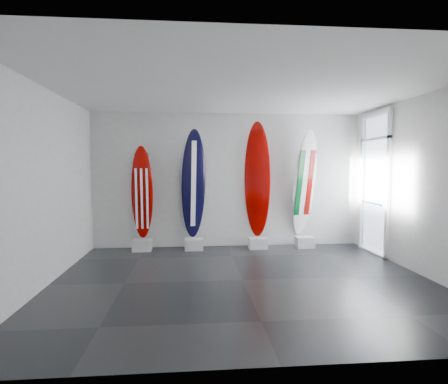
{
  "coord_description": "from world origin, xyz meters",
  "views": [
    {
      "loc": [
        -0.79,
        -5.56,
        1.8
      ],
      "look_at": [
        -0.18,
        1.4,
        1.31
      ],
      "focal_mm": 28.74,
      "sensor_mm": 36.0,
      "label": 1
    }
  ],
  "objects": [
    {
      "name": "display_block_swiss",
      "position": [
        0.64,
        2.18,
        0.12
      ],
      "size": [
        0.4,
        0.3,
        0.24
      ],
      "primitive_type": "cube",
      "color": "silver",
      "rests_on": "floor"
    },
    {
      "name": "surfboard_italy",
      "position": [
        1.71,
        2.28,
        1.43
      ],
      "size": [
        0.66,
        0.63,
        2.4
      ],
      "primitive_type": "ellipsoid",
      "rotation": [
        0.17,
        0.0,
        0.27
      ],
      "color": "white",
      "rests_on": "display_block_italy"
    },
    {
      "name": "wall_outlet",
      "position": [
        -2.45,
        2.48,
        0.35
      ],
      "size": [
        0.09,
        0.02,
        0.13
      ],
      "primitive_type": "cube",
      "color": "silver",
      "rests_on": "wall_back"
    },
    {
      "name": "wall_back",
      "position": [
        0.0,
        2.5,
        1.5
      ],
      "size": [
        6.0,
        0.0,
        6.0
      ],
      "primitive_type": "plane",
      "rotation": [
        1.57,
        0.0,
        0.0
      ],
      "color": "silver",
      "rests_on": "ground"
    },
    {
      "name": "display_block_usa",
      "position": [
        -1.88,
        2.18,
        0.12
      ],
      "size": [
        0.4,
        0.3,
        0.24
      ],
      "primitive_type": "cube",
      "color": "silver",
      "rests_on": "floor"
    },
    {
      "name": "surfboard_navy",
      "position": [
        -0.77,
        2.28,
        1.43
      ],
      "size": [
        0.59,
        0.41,
        2.38
      ],
      "primitive_type": "ellipsoid",
      "rotation": [
        0.08,
        0.0,
        0.28
      ],
      "color": "black",
      "rests_on": "display_block_navy"
    },
    {
      "name": "display_block_italy",
      "position": [
        1.71,
        2.18,
        0.12
      ],
      "size": [
        0.4,
        0.3,
        0.24
      ],
      "primitive_type": "cube",
      "color": "silver",
      "rests_on": "floor"
    },
    {
      "name": "surfboard_usa",
      "position": [
        -1.88,
        2.28,
        1.25
      ],
      "size": [
        0.47,
        0.32,
        2.02
      ],
      "primitive_type": "ellipsoid",
      "rotation": [
        0.1,
        0.0,
        0.06
      ],
      "color": "#9C0200",
      "rests_on": "display_block_usa"
    },
    {
      "name": "wall_left",
      "position": [
        -3.0,
        0.0,
        1.5
      ],
      "size": [
        0.0,
        5.0,
        5.0
      ],
      "primitive_type": "plane",
      "rotation": [
        1.57,
        0.0,
        1.57
      ],
      "color": "silver",
      "rests_on": "ground"
    },
    {
      "name": "wall_front",
      "position": [
        0.0,
        -2.5,
        1.5
      ],
      "size": [
        6.0,
        0.0,
        6.0
      ],
      "primitive_type": "plane",
      "rotation": [
        -1.57,
        0.0,
        0.0
      ],
      "color": "silver",
      "rests_on": "ground"
    },
    {
      "name": "floor",
      "position": [
        0.0,
        0.0,
        0.0
      ],
      "size": [
        6.0,
        6.0,
        0.0
      ],
      "primitive_type": "plane",
      "color": "black",
      "rests_on": "ground"
    },
    {
      "name": "ceiling",
      "position": [
        0.0,
        0.0,
        3.0
      ],
      "size": [
        6.0,
        6.0,
        0.0
      ],
      "primitive_type": "plane",
      "rotation": [
        3.14,
        0.0,
        0.0
      ],
      "color": "white",
      "rests_on": "wall_back"
    },
    {
      "name": "display_block_navy",
      "position": [
        -0.77,
        2.18,
        0.12
      ],
      "size": [
        0.4,
        0.3,
        0.24
      ],
      "primitive_type": "cube",
      "color": "silver",
      "rests_on": "floor"
    },
    {
      "name": "balcony",
      "position": [
        4.3,
        1.55,
        0.5
      ],
      "size": [
        2.8,
        2.2,
        1.2
      ],
      "primitive_type": null,
      "color": "slate",
      "rests_on": "ground"
    },
    {
      "name": "surfboard_swiss",
      "position": [
        0.64,
        2.28,
        1.52
      ],
      "size": [
        0.62,
        0.4,
        2.56
      ],
      "primitive_type": "ellipsoid",
      "rotation": [
        0.06,
        0.0,
        -0.31
      ],
      "color": "#9C0200",
      "rests_on": "display_block_swiss"
    },
    {
      "name": "wall_right",
      "position": [
        3.0,
        0.0,
        1.5
      ],
      "size": [
        0.0,
        5.0,
        5.0
      ],
      "primitive_type": "plane",
      "rotation": [
        1.57,
        0.0,
        -1.57
      ],
      "color": "silver",
      "rests_on": "ground"
    },
    {
      "name": "glass_door",
      "position": [
        2.97,
        1.55,
        1.43
      ],
      "size": [
        0.12,
        1.16,
        2.85
      ],
      "primitive_type": null,
      "color": "white",
      "rests_on": "floor"
    }
  ]
}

